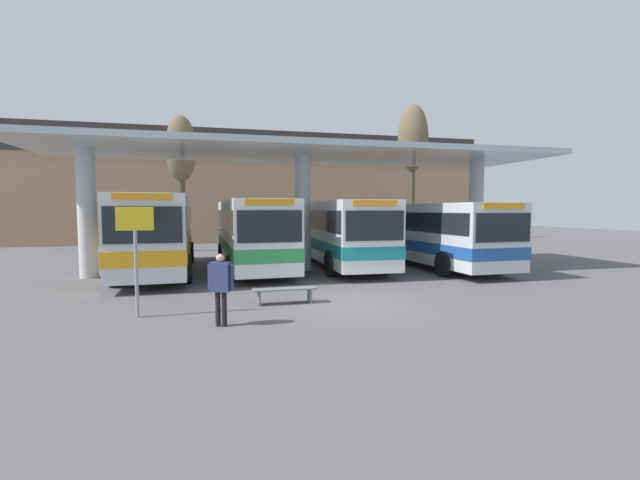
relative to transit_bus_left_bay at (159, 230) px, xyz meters
The scene contains 12 objects.
ground_plane 10.34m from the transit_bus_left_bay, 51.59° to the right, with size 100.00×100.00×0.00m, color #565456.
townhouse_backdrop 17.76m from the transit_bus_left_bay, 68.69° to the left, with size 40.00×0.58×9.37m.
station_canopy 7.06m from the transit_bus_left_bay, ahead, with size 22.84×6.64×5.46m.
transit_bus_left_bay is the anchor object (origin of this frame).
transit_bus_center_bay 4.10m from the transit_bus_left_bay, ahead, with size 3.04×10.51×3.18m.
transit_bus_right_bay 8.33m from the transit_bus_left_bay, ahead, with size 2.95×10.45×3.15m.
transit_bus_far_right_bay 12.80m from the transit_bus_left_bay, ahead, with size 3.04×10.17×3.05m.
waiting_bench_near_pillar 8.99m from the transit_bus_left_bay, 60.66° to the right, with size 1.88×0.44×0.46m.
info_sign_platform 8.39m from the transit_bus_left_bay, 87.24° to the right, with size 0.90×0.09×2.84m.
pedestrian_waiting 10.11m from the transit_bus_left_bay, 75.79° to the right, with size 0.62×0.41×1.73m.
poplar_tree_behind_left 19.18m from the transit_bus_left_bay, 26.96° to the left, with size 2.14×2.14×10.23m.
poplar_tree_behind_right 10.92m from the transit_bus_left_bay, 87.75° to the left, with size 1.97×1.97×8.97m.
Camera 1 is at (-4.01, -12.06, 2.76)m, focal length 24.00 mm.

